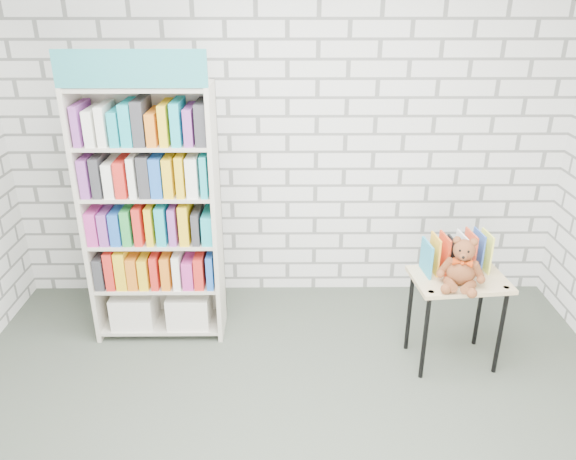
{
  "coord_description": "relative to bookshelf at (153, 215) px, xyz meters",
  "views": [
    {
      "loc": [
        -0.03,
        -2.4,
        2.52
      ],
      "look_at": [
        -0.0,
        0.95,
        1.03
      ],
      "focal_mm": 35.0,
      "sensor_mm": 36.0,
      "label": 1
    }
  ],
  "objects": [
    {
      "name": "room_shell",
      "position": [
        0.98,
        -1.36,
        0.81
      ],
      "size": [
        4.52,
        4.02,
        2.81
      ],
      "color": "silver",
      "rests_on": "ground"
    },
    {
      "name": "bookshelf",
      "position": [
        0.0,
        0.0,
        0.0
      ],
      "size": [
        0.95,
        0.37,
        2.14
      ],
      "color": "beige",
      "rests_on": "ground"
    },
    {
      "name": "display_table",
      "position": [
        2.14,
        -0.42,
        -0.39
      ],
      "size": [
        0.67,
        0.5,
        0.68
      ],
      "color": "tan",
      "rests_on": "ground"
    },
    {
      "name": "table_books",
      "position": [
        2.13,
        -0.31,
        -0.17
      ],
      "size": [
        0.46,
        0.24,
        0.26
      ],
      "color": "teal",
      "rests_on": "display_table"
    },
    {
      "name": "teddy_bear",
      "position": [
        2.11,
        -0.52,
        -0.17
      ],
      "size": [
        0.31,
        0.3,
        0.34
      ],
      "color": "brown",
      "rests_on": "display_table"
    }
  ]
}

